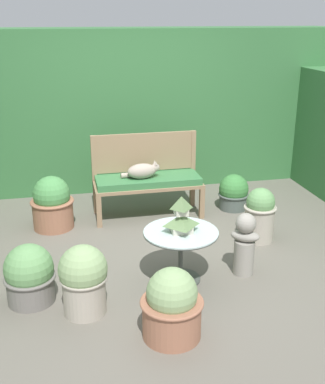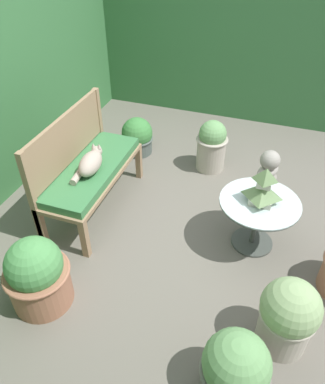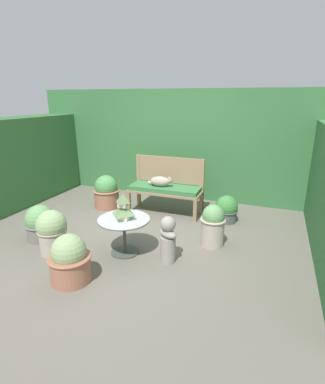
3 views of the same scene
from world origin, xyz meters
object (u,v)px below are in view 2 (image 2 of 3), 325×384
at_px(potted_plant_table_near, 37,275).
at_px(pagoda_birdhouse, 263,188).
at_px(cat, 90,163).
at_px(garden_bust, 266,178).
at_px(potted_plant_hedge_corner, 288,315).
at_px(garden_bench, 93,173).
at_px(potted_plant_table_far, 235,369).
at_px(potted_plant_patio_mid, 137,137).
at_px(patio_table, 258,211).
at_px(potted_plant_path_edge, 212,145).

bearing_deg(potted_plant_table_near, pagoda_birdhouse, -51.77).
height_order(cat, garden_bust, cat).
bearing_deg(potted_plant_hedge_corner, garden_bench, 64.88).
bearing_deg(garden_bust, potted_plant_table_near, 171.10).
distance_m(cat, pagoda_birdhouse, 1.57).
height_order(garden_bench, potted_plant_table_far, potted_plant_table_far).
height_order(potted_plant_patio_mid, potted_plant_table_near, potted_plant_table_near).
xyz_separation_m(cat, pagoda_birdhouse, (0.08, -1.57, 0.05)).
bearing_deg(potted_plant_table_far, patio_table, 2.87).
relative_size(garden_bust, potted_plant_patio_mid, 1.37).
bearing_deg(potted_plant_patio_mid, potted_plant_table_far, -146.10).
distance_m(garden_bust, potted_plant_table_far, 2.01).
relative_size(garden_bench, patio_table, 1.90).
bearing_deg(cat, potted_plant_hedge_corner, -119.35).
relative_size(cat, pagoda_birdhouse, 1.38).
relative_size(garden_bench, pagoda_birdhouse, 3.84).
relative_size(pagoda_birdhouse, potted_plant_patio_mid, 0.75).
xyz_separation_m(pagoda_birdhouse, potted_plant_patio_mid, (1.12, 1.60, -0.44)).
height_order(patio_table, potted_plant_hedge_corner, potted_plant_hedge_corner).
height_order(garden_bench, pagoda_birdhouse, pagoda_birdhouse).
relative_size(potted_plant_path_edge, potted_plant_table_near, 0.96).
xyz_separation_m(garden_bust, potted_plant_patio_mid, (0.49, 1.61, -0.10)).
height_order(garden_bust, potted_plant_table_far, garden_bust).
relative_size(patio_table, garden_bust, 1.11).
relative_size(potted_plant_patio_mid, potted_plant_path_edge, 0.75).
bearing_deg(garden_bust, potted_plant_hedge_corner, -137.11).
relative_size(patio_table, potted_plant_table_far, 1.30).
relative_size(garden_bench, cat, 2.79).
relative_size(garden_bust, potted_plant_path_edge, 1.03).
bearing_deg(patio_table, pagoda_birdhouse, 180.00).
height_order(cat, potted_plant_path_edge, cat).
bearing_deg(potted_plant_path_edge, cat, 141.88).
bearing_deg(cat, potted_plant_table_far, -133.90).
bearing_deg(pagoda_birdhouse, potted_plant_table_far, -177.13).
relative_size(patio_table, pagoda_birdhouse, 2.02).
bearing_deg(potted_plant_patio_mid, patio_table, -124.83).
relative_size(cat, patio_table, 0.68).
height_order(cat, potted_plant_table_near, cat).
relative_size(potted_plant_patio_mid, potted_plant_table_near, 0.72).
bearing_deg(pagoda_birdhouse, patio_table, 0.00).
bearing_deg(potted_plant_table_far, garden_bust, 1.75).
relative_size(garden_bust, potted_plant_table_near, 0.99).
relative_size(potted_plant_path_edge, potted_plant_table_far, 1.14).
xyz_separation_m(cat, patio_table, (0.08, -1.57, -0.21)).
bearing_deg(potted_plant_patio_mid, cat, -178.33).
distance_m(pagoda_birdhouse, potted_plant_hedge_corner, 1.04).
relative_size(garden_bust, potted_plant_hedge_corner, 1.02).
xyz_separation_m(garden_bench, potted_plant_hedge_corner, (-0.91, -1.94, -0.12)).
bearing_deg(garden_bust, pagoda_birdhouse, -149.91).
xyz_separation_m(patio_table, potted_plant_table_far, (-1.37, -0.07, -0.15)).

